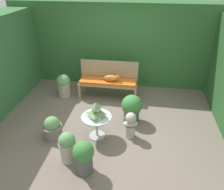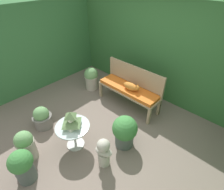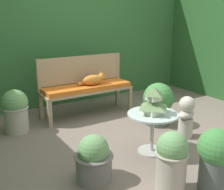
# 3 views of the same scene
# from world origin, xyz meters

# --- Properties ---
(ground) EXTENTS (30.00, 30.00, 0.00)m
(ground) POSITION_xyz_m (0.00, 0.00, 0.00)
(ground) COLOR #75665B
(foliage_hedge_back) EXTENTS (6.40, 0.85, 2.37)m
(foliage_hedge_back) POSITION_xyz_m (0.00, 2.33, 1.18)
(foliage_hedge_back) COLOR #336633
(foliage_hedge_back) RESTS_ON ground
(garden_bench) EXTENTS (1.56, 0.47, 0.53)m
(garden_bench) POSITION_xyz_m (-0.20, 1.08, 0.45)
(garden_bench) COLOR tan
(garden_bench) RESTS_ON ground
(bench_backrest) EXTENTS (1.56, 0.06, 0.99)m
(bench_backrest) POSITION_xyz_m (-0.20, 1.30, 0.71)
(bench_backrest) COLOR tan
(bench_backrest) RESTS_ON ground
(cat) EXTENTS (0.48, 0.19, 0.22)m
(cat) POSITION_xyz_m (-0.09, 1.04, 0.62)
(cat) COLOR orange
(cat) RESTS_ON garden_bench
(patio_table) EXTENTS (0.63, 0.63, 0.51)m
(patio_table) POSITION_xyz_m (-0.16, -0.57, 0.40)
(patio_table) COLOR #B7B7B2
(patio_table) RESTS_ON ground
(pagoda_birdhouse) EXTENTS (0.31, 0.31, 0.34)m
(pagoda_birdhouse) POSITION_xyz_m (-0.16, -0.57, 0.66)
(pagoda_birdhouse) COLOR silver
(pagoda_birdhouse) RESTS_ON patio_table
(garden_bust) EXTENTS (0.35, 0.25, 0.59)m
(garden_bust) POSITION_xyz_m (0.54, -0.48, 0.31)
(garden_bust) COLOR #B7B2A3
(garden_bust) RESTS_ON ground
(potted_plant_path_edge) EXTENTS (0.32, 0.32, 0.62)m
(potted_plant_path_edge) POSITION_xyz_m (-0.54, -1.31, 0.33)
(potted_plant_path_edge) COLOR #ADA393
(potted_plant_path_edge) RESTS_ON ground
(potted_plant_bench_right) EXTENTS (0.41, 0.41, 0.50)m
(potted_plant_bench_right) POSITION_xyz_m (-1.07, -0.73, 0.23)
(potted_plant_bench_right) COLOR slate
(potted_plant_bench_right) RESTS_ON ground
(potted_plant_bench_left) EXTENTS (0.37, 0.37, 0.64)m
(potted_plant_bench_left) POSITION_xyz_m (-0.17, -1.52, 0.35)
(potted_plant_bench_left) COLOR #4C5651
(potted_plant_bench_left) RESTS_ON ground
(potted_plant_patio_mid) EXTENTS (0.38, 0.38, 0.64)m
(potted_plant_patio_mid) POSITION_xyz_m (-1.43, 0.98, 0.33)
(potted_plant_patio_mid) COLOR #ADA393
(potted_plant_patio_mid) RESTS_ON ground
(potted_plant_table_near) EXTENTS (0.47, 0.47, 0.67)m
(potted_plant_table_near) POSITION_xyz_m (0.52, 0.09, 0.36)
(potted_plant_table_near) COLOR #4C5651
(potted_plant_table_near) RESTS_ON ground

